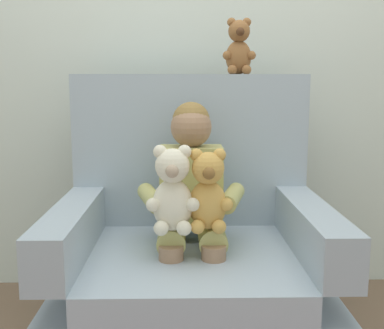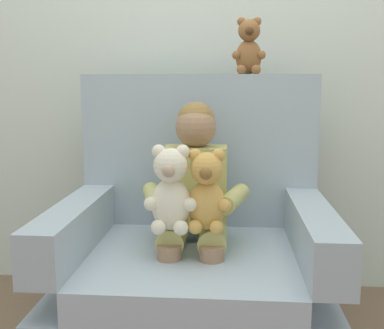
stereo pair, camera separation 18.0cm
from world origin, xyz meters
name	(u,v)px [view 1 (the left image)]	position (x,y,z in m)	size (l,w,h in m)	color
back_wall	(189,39)	(0.00, 0.71, 1.30)	(6.00, 0.10, 2.60)	silver
armchair	(192,263)	(0.00, 0.06, 0.33)	(1.07, 0.91, 1.11)	#9EADBC
seated_child	(191,193)	(0.00, 0.07, 0.63)	(0.45, 0.39, 0.82)	tan
plush_cream	(173,192)	(-0.07, -0.12, 0.68)	(0.19, 0.16, 0.33)	silver
plush_honey	(208,193)	(0.06, -0.10, 0.67)	(0.18, 0.15, 0.31)	gold
plush_brown_on_backrest	(239,48)	(0.22, 0.38, 1.23)	(0.15, 0.12, 0.25)	brown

